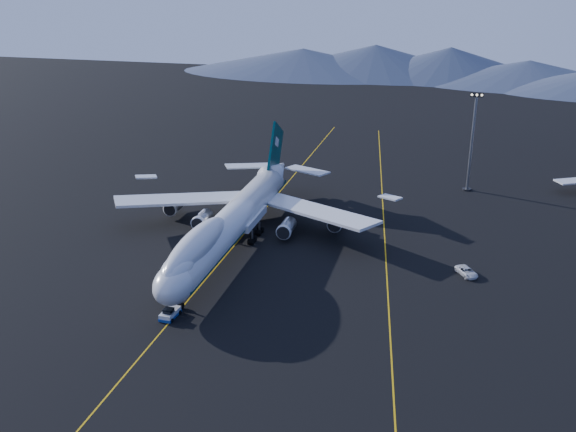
% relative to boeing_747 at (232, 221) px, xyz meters
% --- Properties ---
extents(ground, '(500.00, 500.00, 0.00)m').
position_rel_boeing_747_xyz_m(ground, '(-0.00, -0.03, -5.81)').
color(ground, black).
rests_on(ground, ground).
extents(taxiway_line_main, '(0.25, 220.00, 0.01)m').
position_rel_boeing_747_xyz_m(taxiway_line_main, '(-0.00, -0.03, -5.80)').
color(taxiway_line_main, gold).
rests_on(taxiway_line_main, ground).
extents(taxiway_line_side, '(28.08, 198.09, 0.01)m').
position_rel_boeing_747_xyz_m(taxiway_line_side, '(30.00, 9.97, -5.80)').
color(taxiway_line_side, gold).
rests_on(taxiway_line_side, ground).
extents(boeing_747, '(59.62, 72.43, 19.37)m').
position_rel_boeing_747_xyz_m(boeing_747, '(0.00, 0.00, 0.00)').
color(boeing_747, silver).
rests_on(boeing_747, ground).
extents(pushback_tug, '(2.66, 4.36, 1.84)m').
position_rel_boeing_747_xyz_m(pushback_tug, '(-0.56, -29.54, -5.23)').
color(pushback_tug, silver).
rests_on(pushback_tug, ground).
extents(service_van, '(4.82, 5.73, 1.46)m').
position_rel_boeing_747_xyz_m(service_van, '(46.48, -1.20, -5.09)').
color(service_van, silver).
rests_on(service_van, ground).
extents(floodlight_mast, '(3.12, 2.34, 25.26)m').
position_rel_boeing_747_xyz_m(floodlight_mast, '(46.42, 49.83, 6.98)').
color(floodlight_mast, black).
rests_on(floodlight_mast, ground).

